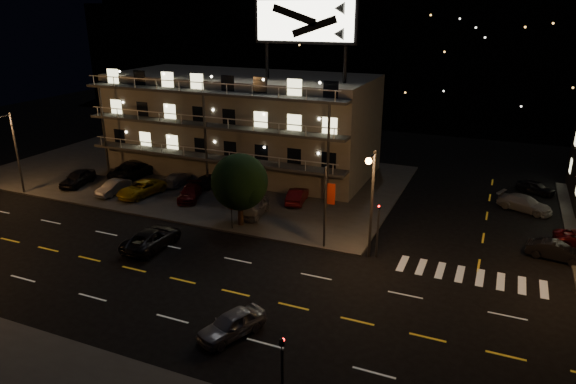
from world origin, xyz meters
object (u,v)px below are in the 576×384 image
at_px(lot_car_2, 141,189).
at_px(lot_car_4, 254,207).
at_px(road_car_east, 232,324).
at_px(road_car_west, 152,238).
at_px(tree, 239,183).
at_px(side_car_0, 556,251).
at_px(lot_car_7, 177,179).

height_order(lot_car_2, lot_car_4, lot_car_4).
relative_size(road_car_east, road_car_west, 0.77).
xyz_separation_m(tree, road_car_west, (-4.22, -6.17, -3.01)).
xyz_separation_m(lot_car_4, road_car_east, (6.59, -15.81, -0.19)).
height_order(tree, lot_car_4, tree).
relative_size(tree, side_car_0, 1.52).
bearing_deg(road_car_west, lot_car_7, -62.54).
distance_m(tree, side_car_0, 24.21).
distance_m(lot_car_4, side_car_0, 23.64).
height_order(lot_car_4, road_car_east, lot_car_4).
bearing_deg(lot_car_7, side_car_0, 169.52).
bearing_deg(road_car_east, road_car_west, 169.02).
xyz_separation_m(lot_car_2, road_car_east, (18.78, -16.06, -0.15)).
bearing_deg(lot_car_7, lot_car_2, 67.46).
relative_size(tree, road_car_east, 1.49).
xyz_separation_m(lot_car_2, lot_car_4, (12.19, -0.25, 0.04)).
bearing_deg(road_car_east, lot_car_2, 162.61).
distance_m(tree, lot_car_7, 13.00).
height_order(tree, side_car_0, tree).
xyz_separation_m(tree, road_car_east, (6.73, -13.58, -3.05)).
bearing_deg(lot_car_2, tree, -2.00).
bearing_deg(road_car_east, tree, 139.49).
height_order(lot_car_2, side_car_0, lot_car_2).
distance_m(lot_car_7, road_car_west, 14.35).
relative_size(lot_car_4, road_car_east, 1.05).
height_order(lot_car_7, road_car_west, road_car_west).
height_order(tree, road_car_west, tree).
bearing_deg(lot_car_4, lot_car_2, 171.06).
relative_size(lot_car_2, lot_car_4, 1.16).
bearing_deg(tree, side_car_0, 8.70).
distance_m(tree, road_car_west, 8.05).
bearing_deg(lot_car_2, lot_car_7, 82.68).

